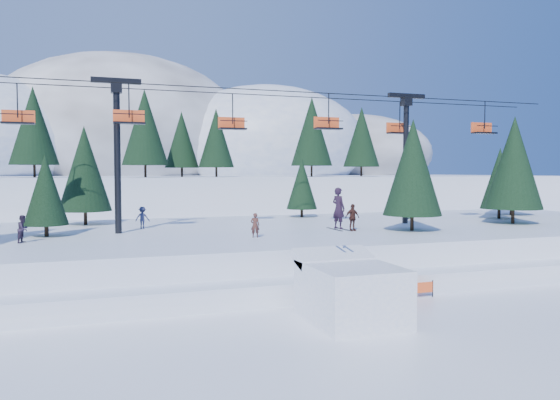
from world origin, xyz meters
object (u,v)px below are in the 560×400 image
object	(u,v)px
banner_far	(447,276)
jump_kicker	(350,290)
chairlift	(276,135)
banner_near	(410,289)

from	to	relation	value
banner_far	jump_kicker	bearing A→B (deg)	-150.41
chairlift	banner_near	bearing A→B (deg)	-78.35
jump_kicker	chairlift	size ratio (longest dim) A/B	0.13
chairlift	banner_far	size ratio (longest dim) A/B	16.43
chairlift	banner_near	xyz separation A→B (m)	(2.79, -13.54, -8.78)
jump_kicker	banner_far	xyz separation A→B (m)	(8.66, 4.92, -0.84)
jump_kicker	banner_far	distance (m)	9.99
chairlift	banner_far	distance (m)	15.81
jump_kicker	chairlift	world-z (taller)	chairlift
chairlift	banner_near	world-z (taller)	chairlift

